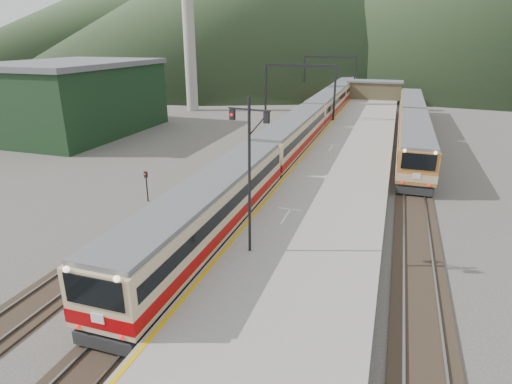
% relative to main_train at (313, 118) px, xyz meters
% --- Properties ---
extents(track_main, '(2.60, 200.00, 0.23)m').
position_rel_main_train_xyz_m(track_main, '(0.00, -10.10, -1.99)').
color(track_main, black).
rests_on(track_main, ground).
extents(track_far, '(2.60, 200.00, 0.23)m').
position_rel_main_train_xyz_m(track_far, '(-5.00, -10.10, -1.99)').
color(track_far, black).
rests_on(track_far, ground).
extents(track_second, '(2.60, 200.00, 0.23)m').
position_rel_main_train_xyz_m(track_second, '(11.50, -10.10, -1.99)').
color(track_second, black).
rests_on(track_second, ground).
extents(platform, '(8.00, 100.00, 1.00)m').
position_rel_main_train_xyz_m(platform, '(5.60, -12.10, -1.55)').
color(platform, gray).
rests_on(platform, ground).
extents(gantry_near, '(9.55, 0.25, 8.00)m').
position_rel_main_train_xyz_m(gantry_near, '(-2.85, 4.90, 3.53)').
color(gantry_near, black).
rests_on(gantry_near, ground).
extents(gantry_far, '(9.55, 0.25, 8.00)m').
position_rel_main_train_xyz_m(gantry_far, '(-2.85, 29.90, 3.53)').
color(gantry_far, black).
rests_on(gantry_far, ground).
extents(warehouse, '(14.50, 20.50, 8.60)m').
position_rel_main_train_xyz_m(warehouse, '(-28.00, -8.10, 2.26)').
color(warehouse, black).
rests_on(warehouse, ground).
extents(smokestack, '(1.80, 1.80, 30.00)m').
position_rel_main_train_xyz_m(smokestack, '(-22.00, 11.90, 12.95)').
color(smokestack, '#9E998E').
rests_on(smokestack, ground).
extents(station_shed, '(9.40, 4.40, 3.10)m').
position_rel_main_train_xyz_m(station_shed, '(5.60, 27.90, 0.52)').
color(station_shed, brown).
rests_on(station_shed, platform).
extents(hill_d, '(200.00, 200.00, 55.00)m').
position_rel_main_train_xyz_m(hill_d, '(-120.00, 189.90, 25.45)').
color(hill_d, '#334E2C').
rests_on(hill_d, ground).
extents(main_train, '(2.99, 81.90, 3.65)m').
position_rel_main_train_xyz_m(main_train, '(0.00, 0.00, 0.00)').
color(main_train, tan).
rests_on(main_train, track_main).
extents(second_train, '(2.91, 39.68, 3.56)m').
position_rel_main_train_xyz_m(second_train, '(11.50, 0.28, -0.05)').
color(second_train, '#AC6A2C').
rests_on(second_train, track_second).
extents(signal_mast, '(2.18, 0.54, 7.83)m').
position_rel_main_train_xyz_m(signal_mast, '(3.13, -32.98, 3.68)').
color(signal_mast, black).
rests_on(signal_mast, platform).
extents(short_signal_b, '(0.24, 0.19, 2.27)m').
position_rel_main_train_xyz_m(short_signal_b, '(-3.43, -18.36, -0.59)').
color(short_signal_b, black).
rests_on(short_signal_b, ground).
extents(short_signal_c, '(0.23, 0.17, 2.27)m').
position_rel_main_train_xyz_m(short_signal_c, '(-7.05, -26.25, -0.59)').
color(short_signal_c, black).
rests_on(short_signal_c, ground).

